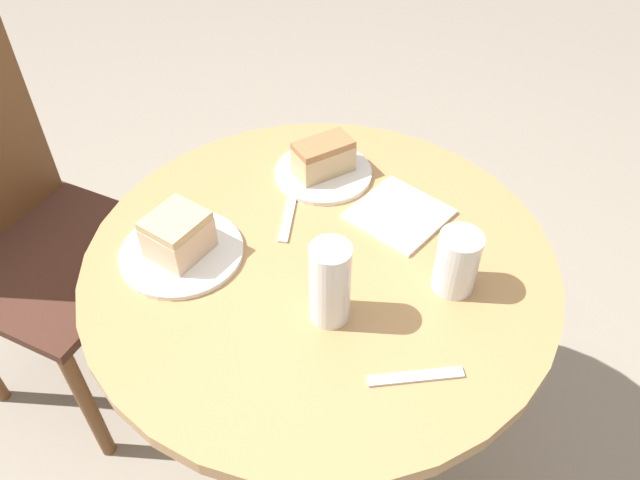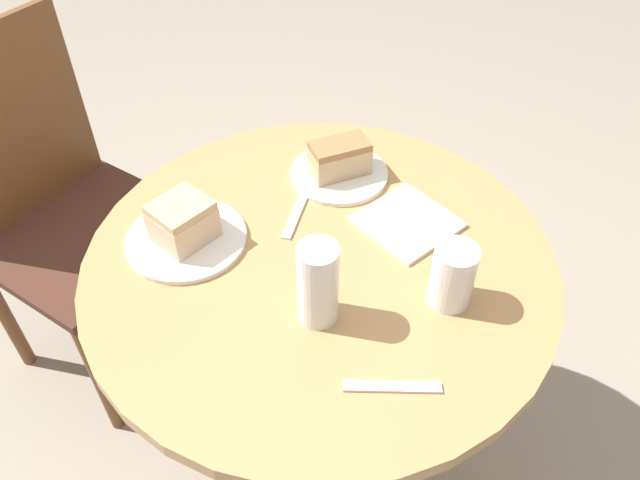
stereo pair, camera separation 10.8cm
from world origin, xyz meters
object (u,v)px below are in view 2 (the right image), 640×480
at_px(plate_far, 186,239).
at_px(glass_lemonade, 318,288).
at_px(cake_slice_far, 183,221).
at_px(plate_near, 339,174).
at_px(glass_water, 452,279).
at_px(chair, 64,210).
at_px(cake_slice_near, 340,158).

relative_size(plate_far, glass_lemonade, 1.45).
height_order(cake_slice_far, glass_lemonade, glass_lemonade).
height_order(plate_near, glass_water, glass_water).
height_order(glass_lemonade, glass_water, glass_lemonade).
bearing_deg(glass_water, glass_lemonade, 141.08).
xyz_separation_m(chair, plate_far, (-0.00, -0.55, 0.26)).
bearing_deg(plate_near, cake_slice_far, 166.21).
bearing_deg(cake_slice_far, chair, 89.78).
xyz_separation_m(cake_slice_far, glass_water, (0.20, -0.43, 0.00)).
distance_m(plate_far, cake_slice_near, 0.34).
bearing_deg(chair, glass_lemonade, -96.64).
relative_size(plate_near, cake_slice_far, 1.99).
xyz_separation_m(plate_near, plate_far, (-0.33, 0.08, 0.00)).
bearing_deg(plate_near, cake_slice_near, 0.00).
bearing_deg(plate_near, chair, 117.48).
bearing_deg(glass_water, cake_slice_far, 115.27).
relative_size(cake_slice_near, cake_slice_far, 1.33).
relative_size(plate_near, glass_water, 1.74).
xyz_separation_m(chair, plate_near, (0.33, -0.63, 0.26)).
bearing_deg(glass_lemonade, cake_slice_far, 96.52).
height_order(plate_far, cake_slice_far, cake_slice_far).
relative_size(cake_slice_near, glass_water, 1.17).
xyz_separation_m(plate_far, cake_slice_far, (0.00, -0.00, 0.04)).
bearing_deg(plate_far, glass_water, -64.73).
xyz_separation_m(plate_near, cake_slice_far, (-0.33, 0.08, 0.04)).
xyz_separation_m(glass_lemonade, glass_water, (0.17, -0.14, -0.02)).
height_order(cake_slice_near, cake_slice_far, cake_slice_far).
bearing_deg(plate_far, glass_lemonade, -83.48).
relative_size(plate_far, cake_slice_far, 2.21).
distance_m(cake_slice_far, glass_water, 0.48).
bearing_deg(cake_slice_near, glass_water, -110.04).
bearing_deg(cake_slice_near, chair, 117.48).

